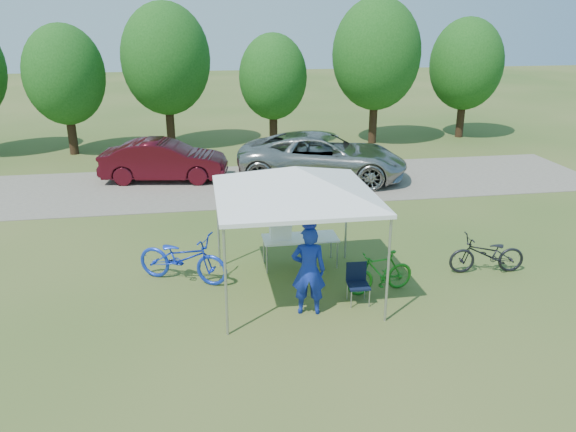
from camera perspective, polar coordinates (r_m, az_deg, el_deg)
name	(u,v)px	position (r m, az deg, el deg)	size (l,w,h in m)	color
ground	(294,291)	(12.02, 0.64, -7.61)	(100.00, 100.00, 0.00)	#2D5119
gravel_strip	(255,184)	(19.41, -3.41, 3.24)	(24.00, 5.00, 0.02)	gray
canopy	(295,170)	(11.06, 0.70, 4.68)	(4.53, 4.53, 3.00)	#A5A5AA
treeline	(231,64)	(24.69, -5.81, 15.07)	(24.89, 4.28, 6.30)	#382314
folding_table	(300,239)	(12.92, 1.24, -2.34)	(1.72, 0.72, 0.71)	white
folding_chair	(357,280)	(11.50, 7.07, -6.43)	(0.43, 0.45, 0.82)	black
cooler	(280,231)	(12.77, -0.78, -1.54)	(0.50, 0.34, 0.36)	white
ice_cream_cup	(315,236)	(12.91, 2.72, -2.02)	(0.09, 0.09, 0.07)	gold
cyclist	(309,270)	(10.82, 2.10, -5.54)	(0.66, 0.43, 1.81)	#122798
bike_blue	(183,258)	(12.44, -10.65, -4.19)	(0.73, 2.09, 1.10)	#1635C8
bike_green	(380,272)	(11.94, 9.37, -5.67)	(0.43, 1.51, 0.91)	#1A7119
bike_dark	(487,254)	(13.43, 19.59, -3.67)	(0.60, 1.71, 0.90)	black
minivan	(323,157)	(19.77, 3.54, 6.01)	(2.69, 5.84, 1.62)	#9FA09B
sedan	(164,160)	(20.13, -12.46, 5.54)	(1.51, 4.32, 1.42)	#420B13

